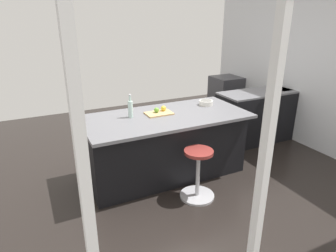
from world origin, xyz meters
name	(u,v)px	position (x,y,z in m)	size (l,w,h in m)	color
ground_plane	(164,171)	(0.00, 0.00, 0.00)	(7.07, 7.07, 0.00)	black
window_panel_rear	(315,192)	(0.00, 2.43, 1.07)	(5.44, 0.12, 2.61)	silver
interior_partition_left	(307,70)	(-2.72, 0.00, 1.30)	(0.12, 4.86, 2.61)	silver
sink_cabinet	(272,113)	(-2.37, -0.34, 0.47)	(2.16, 0.60, 1.20)	black
oven_range	(226,96)	(-2.37, -1.77, 0.44)	(0.60, 0.61, 0.89)	#38383D
kitchen_island	(165,145)	(0.02, 0.07, 0.47)	(2.23, 1.07, 0.92)	black
stool_by_window	(198,176)	(-0.10, 0.78, 0.31)	(0.44, 0.44, 0.66)	#B7B7BC
cutting_board	(159,113)	(0.09, 0.03, 0.93)	(0.36, 0.24, 0.02)	tan
apple_yellow	(164,108)	(0.00, -0.02, 0.98)	(0.07, 0.07, 0.07)	gold
apple_green	(156,110)	(0.12, 0.01, 0.98)	(0.07, 0.07, 0.07)	#609E2D
water_bottle	(130,108)	(0.48, -0.01, 1.04)	(0.06, 0.06, 0.31)	silver
fruit_bowl	(206,102)	(-0.72, -0.06, 0.96)	(0.21, 0.21, 0.07)	silver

